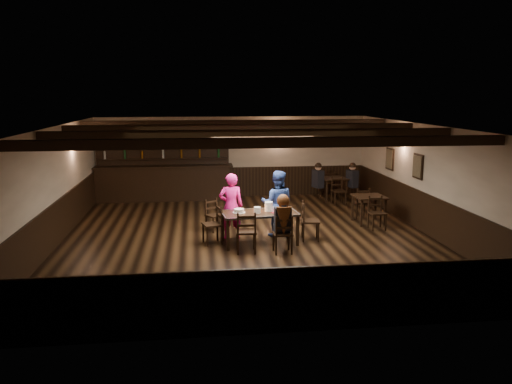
{
  "coord_description": "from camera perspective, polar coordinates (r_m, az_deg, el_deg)",
  "views": [
    {
      "loc": [
        -1.22,
        -11.68,
        3.45
      ],
      "look_at": [
        0.21,
        0.2,
        1.08
      ],
      "focal_mm": 35.0,
      "sensor_mm": 36.0,
      "label": 1
    }
  ],
  "objects": [
    {
      "name": "bg_patron_left",
      "position": [
        16.17,
        7.1,
        1.92
      ],
      "size": [
        0.35,
        0.45,
        0.81
      ],
      "color": "black",
      "rests_on": "ground"
    },
    {
      "name": "menu_red",
      "position": [
        11.54,
        2.7,
        -2.34
      ],
      "size": [
        0.4,
        0.36,
        0.0
      ],
      "primitive_type": "cube",
      "rotation": [
        0.0,
        0.0,
        0.48
      ],
      "color": "maroon",
      "rests_on": "dining_table"
    },
    {
      "name": "woman_pink",
      "position": [
        11.97,
        -2.87,
        -1.62
      ],
      "size": [
        0.59,
        0.39,
        1.6
      ],
      "primitive_type": "imported",
      "rotation": [
        0.0,
        0.0,
        3.15
      ],
      "color": "#EF2B9D",
      "rests_on": "ground"
    },
    {
      "name": "dining_table",
      "position": [
        11.57,
        0.4,
        -2.65
      ],
      "size": [
        1.82,
        1.05,
        0.75
      ],
      "color": "black",
      "rests_on": "ground"
    },
    {
      "name": "ground",
      "position": [
        12.24,
        -0.86,
        -5.19
      ],
      "size": [
        10.0,
        10.0,
        0.0
      ],
      "primitive_type": "plane",
      "color": "black",
      "rests_on": "ground"
    },
    {
      "name": "plate_stack_b",
      "position": [
        11.64,
        1.47,
        -1.65
      ],
      "size": [
        0.19,
        0.19,
        0.22
      ],
      "primitive_type": "cylinder",
      "color": "white",
      "rests_on": "dining_table"
    },
    {
      "name": "chair_far_pushed",
      "position": [
        12.77,
        -4.92,
        -2.32
      ],
      "size": [
        0.52,
        0.51,
        0.82
      ],
      "color": "black",
      "rests_on": "ground"
    },
    {
      "name": "back_table_a",
      "position": [
        13.76,
        12.79,
        -0.85
      ],
      "size": [
        0.84,
        0.84,
        0.75
      ],
      "color": "black",
      "rests_on": "ground"
    },
    {
      "name": "tea_light",
      "position": [
        11.66,
        0.25,
        -2.07
      ],
      "size": [
        0.05,
        0.05,
        0.06
      ],
      "color": "#A5A8AD",
      "rests_on": "dining_table"
    },
    {
      "name": "salt_shaker",
      "position": [
        11.56,
        1.96,
        -2.06
      ],
      "size": [
        0.04,
        0.04,
        0.1
      ],
      "primitive_type": "cylinder",
      "color": "silver",
      "rests_on": "dining_table"
    },
    {
      "name": "drink_glass",
      "position": [
        11.73,
        1.91,
        -1.86
      ],
      "size": [
        0.06,
        0.06,
        0.1
      ],
      "primitive_type": "cylinder",
      "color": "silver",
      "rests_on": "dining_table"
    },
    {
      "name": "chair_end_left",
      "position": [
        11.66,
        -4.65,
        -3.32
      ],
      "size": [
        0.5,
        0.52,
        0.92
      ],
      "color": "black",
      "rests_on": "ground"
    },
    {
      "name": "room_shell",
      "position": [
        11.91,
        -0.86,
        2.95
      ],
      "size": [
        9.02,
        10.02,
        2.71
      ],
      "color": "beige",
      "rests_on": "ground"
    },
    {
      "name": "back_table_b",
      "position": [
        16.52,
        8.81,
        1.29
      ],
      "size": [
        0.87,
        0.87,
        0.75
      ],
      "color": "black",
      "rests_on": "ground"
    },
    {
      "name": "bar_counter",
      "position": [
        16.66,
        -10.49,
        1.58
      ],
      "size": [
        4.5,
        0.7,
        2.2
      ],
      "color": "black",
      "rests_on": "ground"
    },
    {
      "name": "pepper_shaker",
      "position": [
        11.53,
        2.35,
        -2.14
      ],
      "size": [
        0.03,
        0.03,
        0.08
      ],
      "primitive_type": "cylinder",
      "color": "#A5A8AD",
      "rests_on": "dining_table"
    },
    {
      "name": "menu_blue",
      "position": [
        11.78,
        2.8,
        -2.06
      ],
      "size": [
        0.37,
        0.28,
        0.0
      ],
      "primitive_type": "cube",
      "rotation": [
        0.0,
        0.0,
        -0.11
      ],
      "color": "navy",
      "rests_on": "dining_table"
    },
    {
      "name": "chair_near_left",
      "position": [
        10.9,
        -1.12,
        -4.27
      ],
      "size": [
        0.45,
        0.43,
        0.94
      ],
      "color": "black",
      "rests_on": "ground"
    },
    {
      "name": "chair_end_right",
      "position": [
        11.94,
        5.86,
        -2.95
      ],
      "size": [
        0.47,
        0.49,
        0.93
      ],
      "color": "black",
      "rests_on": "ground"
    },
    {
      "name": "seated_person",
      "position": [
        10.85,
        3.1,
        -2.64
      ],
      "size": [
        0.36,
        0.54,
        0.89
      ],
      "color": "black",
      "rests_on": "ground"
    },
    {
      "name": "man_blue",
      "position": [
        12.17,
        2.45,
        -1.33
      ],
      "size": [
        0.91,
        0.78,
        1.63
      ],
      "primitive_type": "imported",
      "rotation": [
        0.0,
        0.0,
        2.92
      ],
      "color": "navy",
      "rests_on": "ground"
    },
    {
      "name": "bg_patron_right",
      "position": [
        16.38,
        10.95,
        1.91
      ],
      "size": [
        0.34,
        0.44,
        0.8
      ],
      "color": "black",
      "rests_on": "ground"
    },
    {
      "name": "chair_near_right",
      "position": [
        10.89,
        3.14,
        -4.53
      ],
      "size": [
        0.41,
        0.39,
        0.86
      ],
      "color": "black",
      "rests_on": "ground"
    },
    {
      "name": "plate_stack_a",
      "position": [
        11.45,
        0.15,
        -2.06
      ],
      "size": [
        0.15,
        0.15,
        0.14
      ],
      "primitive_type": "cylinder",
      "color": "white",
      "rests_on": "dining_table"
    },
    {
      "name": "cake",
      "position": [
        11.5,
        -1.95,
        -2.18
      ],
      "size": [
        0.29,
        0.29,
        0.09
      ],
      "color": "white",
      "rests_on": "dining_table"
    }
  ]
}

